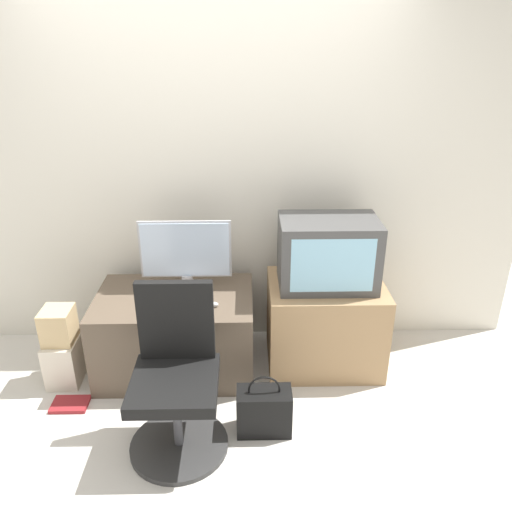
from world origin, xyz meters
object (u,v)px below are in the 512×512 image
(mouse, at_px, (214,305))
(book, at_px, (70,404))
(crt_tv, at_px, (328,253))
(office_chair, at_px, (176,384))
(cardboard_box_lower, at_px, (65,360))
(handbag, at_px, (264,411))
(keyboard, at_px, (182,305))
(main_monitor, at_px, (186,253))

(mouse, distance_m, book, 1.10)
(crt_tv, relative_size, office_chair, 0.67)
(cardboard_box_lower, height_order, handbag, handbag)
(mouse, bearing_deg, keyboard, 176.22)
(main_monitor, xyz_separation_m, book, (-0.72, -0.53, -0.80))
(crt_tv, bearing_deg, main_monitor, 175.09)
(office_chair, bearing_deg, cardboard_box_lower, 145.61)
(cardboard_box_lower, relative_size, book, 1.38)
(main_monitor, xyz_separation_m, crt_tv, (0.93, -0.08, 0.03))
(office_chair, height_order, cardboard_box_lower, office_chair)
(cardboard_box_lower, bearing_deg, mouse, -0.72)
(mouse, height_order, handbag, mouse)
(mouse, height_order, book, mouse)
(main_monitor, xyz_separation_m, handbag, (0.50, -0.76, -0.67))
(main_monitor, bearing_deg, book, -143.76)
(handbag, bearing_deg, crt_tv, 57.32)
(keyboard, bearing_deg, book, -159.27)
(cardboard_box_lower, distance_m, handbag, 1.41)
(office_chair, relative_size, book, 4.20)
(main_monitor, bearing_deg, mouse, -53.95)
(main_monitor, bearing_deg, office_chair, -89.04)
(office_chair, relative_size, cardboard_box_lower, 3.04)
(keyboard, relative_size, handbag, 0.76)
(main_monitor, relative_size, handbag, 1.56)
(crt_tv, bearing_deg, office_chair, -141.04)
(main_monitor, height_order, book, main_monitor)
(keyboard, height_order, mouse, mouse)
(mouse, bearing_deg, crt_tv, 14.42)
(cardboard_box_lower, bearing_deg, keyboard, 0.05)
(mouse, distance_m, handbag, 0.72)
(keyboard, relative_size, cardboard_box_lower, 0.94)
(keyboard, bearing_deg, handbag, -44.84)
(keyboard, height_order, cardboard_box_lower, keyboard)
(crt_tv, height_order, cardboard_box_lower, crt_tv)
(handbag, bearing_deg, keyboard, 135.16)
(crt_tv, bearing_deg, book, -164.92)
(handbag, bearing_deg, mouse, 121.71)
(main_monitor, distance_m, cardboard_box_lower, 1.08)
(crt_tv, height_order, handbag, crt_tv)
(book, bearing_deg, keyboard, 20.73)
(cardboard_box_lower, bearing_deg, main_monitor, 17.52)
(main_monitor, distance_m, mouse, 0.41)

